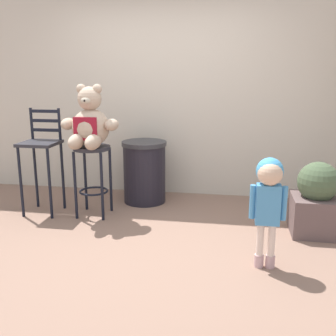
{
  "coord_description": "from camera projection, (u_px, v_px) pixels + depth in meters",
  "views": [
    {
      "loc": [
        0.91,
        -3.41,
        1.6
      ],
      "look_at": [
        0.28,
        0.31,
        0.68
      ],
      "focal_mm": 42.46,
      "sensor_mm": 36.0,
      "label": 1
    }
  ],
  "objects": [
    {
      "name": "child_walking",
      "position": [
        269.0,
        189.0,
        3.18
      ],
      "size": [
        0.3,
        0.24,
        0.93
      ],
      "rotation": [
        0.0,
        0.0,
        -0.72
      ],
      "color": "#C79CA0",
      "rests_on": "ground_plane"
    },
    {
      "name": "trash_bin",
      "position": [
        144.0,
        172.0,
        4.94
      ],
      "size": [
        0.55,
        0.55,
        0.77
      ],
      "color": "black",
      "rests_on": "ground_plane"
    },
    {
      "name": "bar_stool_with_teddy",
      "position": [
        93.0,
        166.0,
        4.43
      ],
      "size": [
        0.41,
        0.41,
        0.8
      ],
      "color": "#24242B",
      "rests_on": "ground_plane"
    },
    {
      "name": "building_wall",
      "position": [
        166.0,
        63.0,
        5.16
      ],
      "size": [
        7.14,
        0.3,
        3.41
      ],
      "primitive_type": "cube",
      "color": "beige",
      "rests_on": "ground_plane"
    },
    {
      "name": "ground_plane",
      "position": [
        134.0,
        243.0,
        3.8
      ],
      "size": [
        24.0,
        24.0,
        0.0
      ],
      "primitive_type": "plane",
      "color": "#846454"
    },
    {
      "name": "bar_chair_empty",
      "position": [
        41.0,
        151.0,
        4.49
      ],
      "size": [
        0.4,
        0.4,
        1.19
      ],
      "color": "#24242B",
      "rests_on": "ground_plane"
    },
    {
      "name": "planter_with_shrub",
      "position": [
        316.0,
        201.0,
        3.96
      ],
      "size": [
        0.48,
        0.48,
        0.74
      ],
      "color": "brown",
      "rests_on": "ground_plane"
    },
    {
      "name": "teddy_bear",
      "position": [
        90.0,
        124.0,
        4.28
      ],
      "size": [
        0.64,
        0.57,
        0.67
      ],
      "color": "tan",
      "rests_on": "bar_stool_with_teddy"
    }
  ]
}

